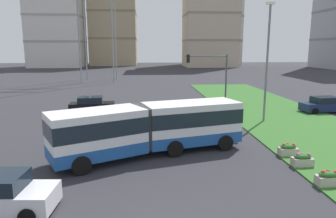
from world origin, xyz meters
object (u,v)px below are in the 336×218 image
object	(u,v)px
flower_planter_3	(288,149)
apartment_tower_westcentre	(113,1)
car_black_sedan	(92,105)
flower_planter_1	(328,178)
apartment_tower_centre	(210,3)
car_navy_sedan	(324,105)
articulated_bus	(150,128)
traffic_light_far_right	(212,72)
flower_planter_2	(302,160)
apartment_tower_west	(55,5)
streetlight_median	(267,59)

from	to	relation	value
flower_planter_3	apartment_tower_westcentre	bearing A→B (deg)	100.65
car_black_sedan	flower_planter_1	xyz separation A→B (m)	(13.84, -18.19, -0.33)
car_black_sedan	apartment_tower_centre	size ratio (longest dim) A/B	0.11
apartment_tower_westcentre	car_navy_sedan	bearing A→B (deg)	-72.51
articulated_bus	flower_planter_3	xyz separation A→B (m)	(8.20, -1.03, -1.23)
articulated_bus	traffic_light_far_right	xyz separation A→B (m)	(6.38, 12.21, 2.35)
articulated_bus	car_black_sedan	world-z (taller)	articulated_bus
articulated_bus	traffic_light_far_right	world-z (taller)	traffic_light_far_right
car_black_sedan	flower_planter_2	xyz separation A→B (m)	(13.84, -15.76, -0.33)
apartment_tower_westcentre	traffic_light_far_right	bearing A→B (deg)	-78.94
apartment_tower_west	apartment_tower_centre	xyz separation A→B (m)	(51.83, -1.64, 0.99)
car_navy_sedan	flower_planter_2	size ratio (longest dim) A/B	4.16
streetlight_median	car_black_sedan	bearing A→B (deg)	161.45
car_navy_sedan	traffic_light_far_right	xyz separation A→B (m)	(-11.25, 0.96, 3.25)
streetlight_median	apartment_tower_westcentre	bearing A→B (deg)	102.68
flower_planter_3	car_black_sedan	bearing A→B (deg)	134.57
flower_planter_2	apartment_tower_centre	size ratio (longest dim) A/B	0.03
car_black_sedan	traffic_light_far_right	bearing A→B (deg)	-3.82
articulated_bus	flower_planter_3	world-z (taller)	articulated_bus
flower_planter_3	apartment_tower_centre	distance (m)	94.75
apartment_tower_westcentre	flower_planter_2	bearing A→B (deg)	-79.52
car_black_sedan	articulated_bus	bearing A→B (deg)	-66.56
flower_planter_2	apartment_tower_westcentre	xyz separation A→B (m)	(-19.69, 106.45, 23.01)
flower_planter_2	streetlight_median	bearing A→B (deg)	79.72
traffic_light_far_right	apartment_tower_west	bearing A→B (deg)	114.29
apartment_tower_centre	car_black_sedan	bearing A→B (deg)	-109.83
apartment_tower_west	car_navy_sedan	bearing A→B (deg)	-59.65
car_black_sedan	apartment_tower_westcentre	world-z (taller)	apartment_tower_westcentre
flower_planter_1	flower_planter_3	size ratio (longest dim) A/B	1.00
flower_planter_3	apartment_tower_westcentre	distance (m)	109.03
streetlight_median	apartment_tower_westcentre	world-z (taller)	apartment_tower_westcentre
flower_planter_1	apartment_tower_west	xyz separation A→B (m)	(-37.80, 97.12, 19.95)
articulated_bus	flower_planter_3	distance (m)	8.35
car_navy_sedan	streetlight_median	world-z (taller)	streetlight_median
apartment_tower_westcentre	apartment_tower_centre	distance (m)	36.35
apartment_tower_westcentre	flower_planter_3	bearing A→B (deg)	-79.35
flower_planter_3	traffic_light_far_right	xyz separation A→B (m)	(-1.81, 13.25, 3.58)
apartment_tower_westcentre	apartment_tower_centre	xyz separation A→B (m)	(33.72, -13.41, -2.07)
car_black_sedan	car_navy_sedan	world-z (taller)	same
car_black_sedan	flower_planter_3	size ratio (longest dim) A/B	4.10
car_navy_sedan	apartment_tower_westcentre	world-z (taller)	apartment_tower_westcentre
traffic_light_far_right	apartment_tower_westcentre	distance (m)	95.23
flower_planter_2	apartment_tower_centre	world-z (taller)	apartment_tower_centre
apartment_tower_westcentre	streetlight_median	bearing A→B (deg)	-77.32
articulated_bus	flower_planter_1	size ratio (longest dim) A/B	10.75
articulated_bus	apartment_tower_centre	size ratio (longest dim) A/B	0.28
car_black_sedan	apartment_tower_west	xyz separation A→B (m)	(-23.96, 78.92, 19.62)
flower_planter_1	traffic_light_far_right	world-z (taller)	traffic_light_far_right
articulated_bus	car_navy_sedan	size ratio (longest dim) A/B	2.58
car_black_sedan	traffic_light_far_right	distance (m)	12.48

